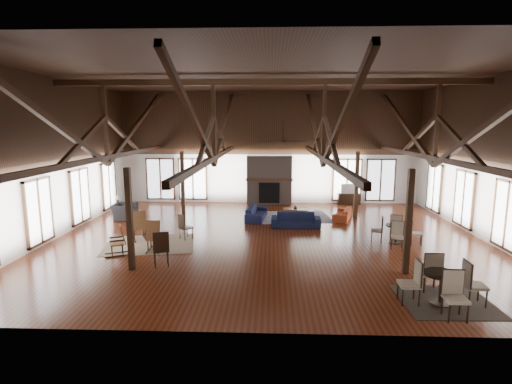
{
  "coord_description": "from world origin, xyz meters",
  "views": [
    {
      "loc": [
        0.12,
        -14.64,
        4.26
      ],
      "look_at": [
        -0.5,
        1.0,
        1.6
      ],
      "focal_mm": 28.0,
      "sensor_mm": 36.0,
      "label": 1
    }
  ],
  "objects_px": {
    "sofa_navy_left": "(256,213)",
    "sofa_navy_front": "(296,220)",
    "cafe_table_far": "(396,231)",
    "cafe_table_near": "(442,283)",
    "coffee_table": "(295,210)",
    "armchair": "(124,212)",
    "sofa_orange": "(342,214)",
    "tv_console": "(349,199)"
  },
  "relations": [
    {
      "from": "sofa_navy_left",
      "to": "sofa_navy_front",
      "type": "bearing_deg",
      "value": -122.15
    },
    {
      "from": "cafe_table_far",
      "to": "sofa_navy_left",
      "type": "bearing_deg",
      "value": 145.73
    },
    {
      "from": "sofa_navy_left",
      "to": "cafe_table_near",
      "type": "relative_size",
      "value": 0.97
    },
    {
      "from": "cafe_table_near",
      "to": "sofa_navy_left",
      "type": "bearing_deg",
      "value": 119.16
    },
    {
      "from": "coffee_table",
      "to": "armchair",
      "type": "bearing_deg",
      "value": -168.75
    },
    {
      "from": "cafe_table_far",
      "to": "coffee_table",
      "type": "bearing_deg",
      "value": 131.81
    },
    {
      "from": "sofa_navy_front",
      "to": "sofa_orange",
      "type": "relative_size",
      "value": 1.21
    },
    {
      "from": "sofa_navy_left",
      "to": "cafe_table_far",
      "type": "bearing_deg",
      "value": -117.53
    },
    {
      "from": "sofa_navy_left",
      "to": "cafe_table_far",
      "type": "xyz_separation_m",
      "value": [
        5.21,
        -3.55,
        0.18
      ]
    },
    {
      "from": "sofa_navy_front",
      "to": "tv_console",
      "type": "height_order",
      "value": "sofa_navy_front"
    },
    {
      "from": "sofa_navy_front",
      "to": "sofa_orange",
      "type": "distance_m",
      "value": 2.7
    },
    {
      "from": "cafe_table_near",
      "to": "tv_console",
      "type": "distance_m",
      "value": 12.21
    },
    {
      "from": "sofa_orange",
      "to": "sofa_navy_left",
      "type": "bearing_deg",
      "value": -69.5
    },
    {
      "from": "tv_console",
      "to": "coffee_table",
      "type": "bearing_deg",
      "value": -132.33
    },
    {
      "from": "cafe_table_near",
      "to": "cafe_table_far",
      "type": "bearing_deg",
      "value": 84.88
    },
    {
      "from": "tv_console",
      "to": "cafe_table_near",
      "type": "bearing_deg",
      "value": -90.52
    },
    {
      "from": "sofa_orange",
      "to": "coffee_table",
      "type": "bearing_deg",
      "value": -74.87
    },
    {
      "from": "sofa_navy_front",
      "to": "tv_console",
      "type": "distance_m",
      "value": 5.96
    },
    {
      "from": "sofa_navy_left",
      "to": "cafe_table_far",
      "type": "distance_m",
      "value": 6.3
    },
    {
      "from": "armchair",
      "to": "tv_console",
      "type": "height_order",
      "value": "armchair"
    },
    {
      "from": "sofa_navy_left",
      "to": "sofa_orange",
      "type": "xyz_separation_m",
      "value": [
        3.92,
        0.18,
        -0.04
      ]
    },
    {
      "from": "sofa_navy_front",
      "to": "sofa_navy_left",
      "type": "bearing_deg",
      "value": 142.61
    },
    {
      "from": "sofa_navy_left",
      "to": "armchair",
      "type": "height_order",
      "value": "armchair"
    },
    {
      "from": "tv_console",
      "to": "cafe_table_far",
      "type": "bearing_deg",
      "value": -87.35
    },
    {
      "from": "cafe_table_far",
      "to": "tv_console",
      "type": "xyz_separation_m",
      "value": [
        -0.33,
        7.22,
        -0.17
      ]
    },
    {
      "from": "coffee_table",
      "to": "sofa_orange",
      "type": "bearing_deg",
      "value": 4.09
    },
    {
      "from": "armchair",
      "to": "cafe_table_near",
      "type": "bearing_deg",
      "value": -131.34
    },
    {
      "from": "coffee_table",
      "to": "armchair",
      "type": "height_order",
      "value": "armchair"
    },
    {
      "from": "sofa_navy_front",
      "to": "armchair",
      "type": "xyz_separation_m",
      "value": [
        -7.68,
        1.06,
        0.06
      ]
    },
    {
      "from": "armchair",
      "to": "cafe_table_far",
      "type": "relative_size",
      "value": 0.61
    },
    {
      "from": "tv_console",
      "to": "sofa_navy_left",
      "type": "bearing_deg",
      "value": -142.97
    },
    {
      "from": "coffee_table",
      "to": "sofa_navy_left",
      "type": "bearing_deg",
      "value": -164.17
    },
    {
      "from": "sofa_navy_left",
      "to": "armchair",
      "type": "distance_m",
      "value": 5.98
    },
    {
      "from": "sofa_navy_left",
      "to": "coffee_table",
      "type": "distance_m",
      "value": 1.8
    },
    {
      "from": "sofa_navy_left",
      "to": "armchair",
      "type": "xyz_separation_m",
      "value": [
        -5.97,
        -0.32,
        0.07
      ]
    },
    {
      "from": "coffee_table",
      "to": "cafe_table_far",
      "type": "relative_size",
      "value": 0.63
    },
    {
      "from": "sofa_orange",
      "to": "armchair",
      "type": "distance_m",
      "value": 9.9
    },
    {
      "from": "sofa_navy_front",
      "to": "tv_console",
      "type": "bearing_deg",
      "value": 59.42
    },
    {
      "from": "sofa_orange",
      "to": "tv_console",
      "type": "xyz_separation_m",
      "value": [
        0.95,
        3.5,
        0.05
      ]
    },
    {
      "from": "sofa_navy_left",
      "to": "sofa_orange",
      "type": "relative_size",
      "value": 1.16
    },
    {
      "from": "sofa_navy_front",
      "to": "cafe_table_far",
      "type": "distance_m",
      "value": 4.12
    },
    {
      "from": "sofa_orange",
      "to": "tv_console",
      "type": "height_order",
      "value": "tv_console"
    }
  ]
}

